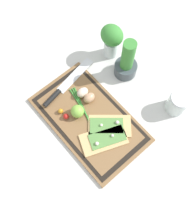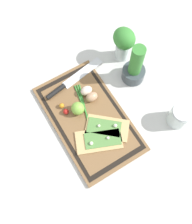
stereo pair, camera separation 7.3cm
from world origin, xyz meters
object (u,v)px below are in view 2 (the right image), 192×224
Objects in this scene: egg_pink at (86,91)px; lime at (78,108)px; cherry_tomato_red at (66,112)px; knife at (66,85)px; cherry_tomato_yellow at (62,106)px; pizza_slice_near at (100,140)px; pizza_slice_far at (107,128)px; herb_pot at (135,68)px; sauce_jar at (179,117)px; herb_glass at (124,42)px; egg_brown at (92,97)px.

lime reaches higher than egg_pink.
knife is at bearing 152.39° from cherry_tomato_red.
cherry_tomato_red is at bearing 4.04° from cherry_tomato_yellow.
pizza_slice_near is at bearing 18.13° from cherry_tomato_red.
pizza_slice_far is 0.30m from herb_pot.
sauce_jar is at bearing 55.39° from cherry_tomato_red.
herb_glass is (-0.41, -0.02, 0.06)m from sauce_jar.
cherry_tomato_yellow is 0.12× the size of herb_glass.
pizza_slice_far is at bearing -43.05° from herb_glass.
knife is at bearing 174.36° from lime.
sauce_jar reaches higher than egg_brown.
cherry_tomato_yellow is at bearing -94.77° from herb_pot.
egg_pink is at bearing 37.98° from knife.
egg_pink is at bearing -98.13° from herb_pot.
pizza_slice_far is at bearing 31.83° from cherry_tomato_yellow.
egg_pink reaches higher than pizza_slice_near.
egg_brown is 0.53× the size of sauce_jar.
herb_glass is at bearing 103.87° from cherry_tomato_yellow.
pizza_slice_far is 0.40m from herb_glass.
cherry_tomato_yellow is at bearing -37.63° from knife.
herb_pot is at bearing 122.24° from pizza_slice_near.
herb_glass reaches higher than pizza_slice_far.
sauce_jar reaches higher than cherry_tomato_red.
knife is 5.46× the size of lime.
herb_pot is at bearing 81.87° from egg_pink.
pizza_slice_near is 2.10× the size of sauce_jar.
egg_brown reaches higher than cherry_tomato_yellow.
knife is 0.14m from egg_brown.
herb_glass is (-0.01, 0.32, 0.09)m from knife.
lime is at bearing 67.74° from cherry_tomato_red.
pizza_slice_far is 0.15m from lime.
knife is 0.10m from egg_pink.
pizza_slice_near is 0.19m from cherry_tomato_red.
egg_pink is at bearing -138.85° from sauce_jar.
herb_glass is at bearing 134.49° from pizza_slice_near.
pizza_slice_far is 1.12× the size of herb_glass.
knife is at bearing -169.23° from pizza_slice_far.
egg_pink is 0.28m from herb_glass.
herb_pot is (-0.03, 0.31, 0.03)m from lime.
sauce_jar is 0.57× the size of herb_glass.
sauce_jar reaches higher than pizza_slice_near.
herb_pot reaches higher than herb_glass.
egg_brown is at bearing 89.62° from cherry_tomato_red.
lime is at bearing -126.09° from sauce_jar.
egg_pink is at bearing 163.41° from pizza_slice_near.
lime is 0.08m from cherry_tomato_yellow.
herb_glass is (-0.13, 0.02, 0.03)m from herb_pot.
egg_pink is at bearing -70.18° from herb_glass.
knife is 0.33m from herb_glass.
lime is at bearing -5.64° from knife.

